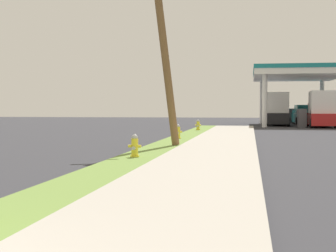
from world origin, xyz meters
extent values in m
cylinder|color=yellow|center=(0.66, 11.77, 0.15)|extent=(0.29, 0.29, 0.06)
cylinder|color=yellow|center=(0.66, 11.77, 0.42)|extent=(0.22, 0.22, 0.60)
sphere|color=#B2B2B7|center=(0.66, 11.77, 0.76)|extent=(0.19, 0.19, 0.19)
cylinder|color=#B2B2B7|center=(0.66, 11.77, 0.84)|extent=(0.06, 0.06, 0.05)
cylinder|color=yellow|center=(0.50, 11.77, 0.47)|extent=(0.10, 0.09, 0.09)
cylinder|color=yellow|center=(0.82, 11.77, 0.47)|extent=(0.10, 0.09, 0.09)
cylinder|color=#B2B2B7|center=(0.66, 11.60, 0.42)|extent=(0.11, 0.12, 0.11)
cylinder|color=yellow|center=(0.68, 21.39, 0.15)|extent=(0.29, 0.29, 0.06)
cylinder|color=yellow|center=(0.68, 21.39, 0.42)|extent=(0.22, 0.22, 0.60)
sphere|color=#B2B2B7|center=(0.68, 21.39, 0.76)|extent=(0.19, 0.19, 0.19)
cylinder|color=#B2B2B7|center=(0.68, 21.39, 0.84)|extent=(0.06, 0.06, 0.05)
cylinder|color=yellow|center=(0.52, 21.39, 0.47)|extent=(0.10, 0.09, 0.09)
cylinder|color=yellow|center=(0.84, 21.39, 0.47)|extent=(0.10, 0.09, 0.09)
cylinder|color=#B2B2B7|center=(0.68, 21.22, 0.42)|extent=(0.11, 0.12, 0.11)
cylinder|color=yellow|center=(0.69, 31.19, 0.15)|extent=(0.29, 0.29, 0.06)
cylinder|color=yellow|center=(0.69, 31.19, 0.42)|extent=(0.22, 0.22, 0.60)
sphere|color=#B2B2B7|center=(0.69, 31.19, 0.76)|extent=(0.19, 0.19, 0.19)
cylinder|color=#B2B2B7|center=(0.69, 31.19, 0.84)|extent=(0.06, 0.06, 0.05)
cylinder|color=yellow|center=(0.53, 31.19, 0.47)|extent=(0.10, 0.09, 0.09)
cylinder|color=yellow|center=(0.85, 31.19, 0.47)|extent=(0.10, 0.09, 0.09)
cylinder|color=#B2B2B7|center=(0.69, 31.02, 0.42)|extent=(0.11, 0.12, 0.11)
cylinder|color=brown|center=(0.73, 16.71, 4.54)|extent=(1.42, 0.87, 8.83)
cylinder|color=silver|center=(5.55, 39.59, 2.27)|extent=(0.44, 0.44, 4.53)
cylinder|color=silver|center=(5.55, 50.49, 2.27)|extent=(0.44, 0.44, 4.53)
cylinder|color=silver|center=(11.78, 50.49, 2.27)|extent=(0.44, 0.44, 4.53)
cube|color=white|center=(8.66, 45.04, 4.78)|extent=(8.03, 12.70, 0.50)
cube|color=#197A7F|center=(8.66, 45.04, 5.21)|extent=(8.13, 12.80, 0.36)
cube|color=#47474C|center=(8.66, 39.59, 0.80)|extent=(0.70, 1.10, 1.60)
cube|color=#47474C|center=(8.66, 50.49, 0.80)|extent=(0.70, 1.10, 1.60)
cube|color=#BCBCC1|center=(6.83, 52.04, 0.59)|extent=(1.92, 4.54, 0.85)
cube|color=#BCBCC1|center=(6.82, 51.81, 1.29)|extent=(1.64, 2.06, 0.56)
cylinder|color=black|center=(6.00, 53.76, 0.30)|extent=(0.23, 0.60, 0.60)
cylinder|color=black|center=(7.72, 53.72, 0.30)|extent=(0.23, 0.60, 0.60)
cylinder|color=black|center=(5.93, 50.36, 0.30)|extent=(0.23, 0.60, 0.60)
cylinder|color=black|center=(7.65, 50.32, 0.30)|extent=(0.23, 0.60, 0.60)
cube|color=black|center=(6.89, 44.58, 0.71)|extent=(2.24, 6.47, 1.00)
cube|color=white|center=(6.86, 43.81, 2.16)|extent=(2.11, 4.04, 1.90)
cube|color=black|center=(6.97, 46.63, 1.66)|extent=(1.91, 2.11, 0.90)
cylinder|color=black|center=(6.04, 47.26, 0.38)|extent=(0.25, 0.77, 0.76)
cylinder|color=black|center=(7.94, 47.19, 0.38)|extent=(0.25, 0.77, 0.76)
cylinder|color=black|center=(5.84, 41.97, 0.38)|extent=(0.25, 0.77, 0.76)
cylinder|color=black|center=(7.74, 41.90, 0.38)|extent=(0.25, 0.77, 0.76)
cube|color=#197075|center=(9.71, 48.81, 0.71)|extent=(2.36, 5.52, 1.00)
cube|color=#197075|center=(9.78, 47.84, 1.59)|extent=(1.97, 2.17, 0.76)
cube|color=#197075|center=(9.63, 49.99, 1.33)|extent=(2.07, 3.04, 0.24)
cylinder|color=black|center=(10.80, 46.73, 0.38)|extent=(0.27, 0.77, 0.76)
cylinder|color=black|center=(8.91, 46.60, 0.38)|extent=(0.27, 0.77, 0.76)
cylinder|color=black|center=(10.51, 51.02, 0.38)|extent=(0.27, 0.77, 0.76)
cylinder|color=black|center=(8.62, 50.89, 0.38)|extent=(0.27, 0.77, 0.76)
cube|color=red|center=(10.40, 41.01, 0.71)|extent=(2.32, 6.49, 1.00)
cube|color=white|center=(10.37, 40.24, 2.16)|extent=(2.16, 4.06, 1.90)
cube|color=red|center=(10.51, 43.06, 1.66)|extent=(1.94, 2.14, 0.90)
cylinder|color=black|center=(9.59, 43.70, 0.38)|extent=(0.26, 0.77, 0.76)
cylinder|color=black|center=(11.49, 43.61, 0.38)|extent=(0.26, 0.77, 0.76)
cylinder|color=black|center=(9.32, 38.41, 0.38)|extent=(0.26, 0.77, 0.76)
cylinder|color=black|center=(11.22, 38.32, 0.38)|extent=(0.26, 0.77, 0.76)
camera|label=1|loc=(4.34, -3.81, 1.72)|focal=53.10mm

